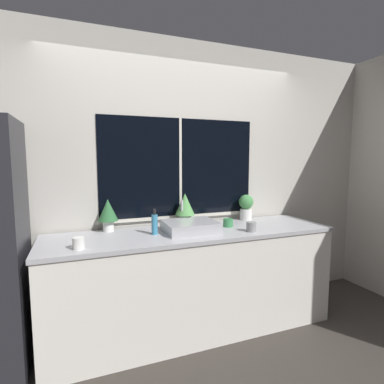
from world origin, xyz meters
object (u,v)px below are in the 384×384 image
Objects in this scene: potted_plant_right at (246,206)px; mug_grey at (251,227)px; mug_green at (228,223)px; mug_white at (79,243)px; sink at (190,226)px; potted_plant_left at (108,212)px; soap_bottle at (155,224)px; potted_plant_center at (185,207)px.

mug_grey is (-0.23, -0.46, -0.10)m from potted_plant_right.
mug_white reaches higher than mug_green.
potted_plant_left is (-0.68, 0.26, 0.13)m from sink.
mug_white is at bearing -160.46° from soap_bottle.
potted_plant_left is at bearing 61.98° from mug_white.
mug_grey is at bearing -21.98° from sink.
potted_plant_left reaches higher than potted_plant_right.
potted_plant_center reaches higher than mug_white.
sink is 1.71× the size of potted_plant_right.
soap_bottle reaches higher than mug_grey.
potted_plant_right is 2.86× the size of mug_green.
mug_white is (-1.43, -0.01, -0.00)m from mug_grey.
mug_white is (-0.25, -0.47, -0.13)m from potted_plant_left.
potted_plant_right is at bearing 19.67° from sink.
potted_plant_left is 0.93× the size of potted_plant_center.
soap_bottle is 2.49× the size of mug_grey.
sink is 0.78m from potted_plant_right.
potted_plant_right is 1.08m from soap_bottle.
potted_plant_center is 0.46m from soap_bottle.
potted_plant_right is at bearing 0.00° from potted_plant_left.
mug_grey is at bearing -14.04° from soap_bottle.
sink is at bearing -0.52° from soap_bottle.
potted_plant_left is 1.07× the size of potted_plant_right.
potted_plant_center is at bearing -180.00° from potted_plant_right.
sink is 0.29m from potted_plant_center.
soap_bottle is at bearing 19.54° from mug_white.
mug_white is (-0.61, -0.22, -0.05)m from soap_bottle.
potted_plant_center reaches higher than mug_green.
potted_plant_right is (1.40, 0.00, -0.03)m from potted_plant_left.
mug_green is at bearing 10.69° from mug_white.
potted_plant_left is 1.27m from mug_grey.
sink is at bearing 158.02° from mug_grey.
mug_green is at bearing -11.67° from potted_plant_left.
mug_grey is 1.43m from mug_white.
soap_bottle reaches higher than mug_white.
potted_plant_left is at bearing 158.54° from mug_grey.
mug_grey is 0.94× the size of mug_green.
sink is at bearing -21.07° from potted_plant_left.
mug_green is (-0.33, -0.22, -0.11)m from potted_plant_right.
mug_grey is 0.26m from mug_green.
sink is 0.54m from mug_grey.
mug_grey is at bearing 0.38° from mug_white.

